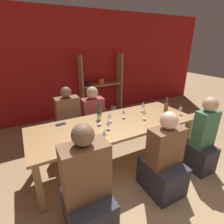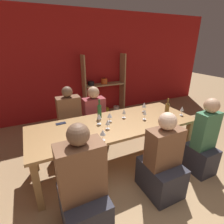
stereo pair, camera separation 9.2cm
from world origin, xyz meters
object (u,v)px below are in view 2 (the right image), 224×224
at_px(person_near_a, 83,195).
at_px(person_far_b, 95,123).
at_px(shelf_unit, 103,94).
at_px(wine_glass_empty_b, 145,112).
at_px(wine_glass_empty_d, 110,115).
at_px(wine_glass_white_a, 103,133).
at_px(person_near_b, 203,145).
at_px(dining_table, 115,127).
at_px(wine_glass_empty_c, 108,122).
at_px(wine_glass_white_b, 182,109).
at_px(person_far_a, 71,127).
at_px(wine_glass_red_b, 124,112).
at_px(wine_bottle_dark, 99,111).
at_px(wine_glass_red_a, 99,116).
at_px(wine_bottle_green, 167,108).
at_px(cell_phone, 61,123).
at_px(wine_glass_empty_a, 144,105).
at_px(person_near_c, 162,165).

relative_size(person_near_a, person_far_b, 1.10).
bearing_deg(shelf_unit, wine_glass_empty_b, -95.72).
bearing_deg(wine_glass_empty_d, wine_glass_white_a, -123.81).
distance_m(wine_glass_white_a, person_near_b, 1.60).
height_order(dining_table, person_near_b, person_near_b).
height_order(wine_glass_empty_c, wine_glass_white_b, wine_glass_white_b).
bearing_deg(person_far_a, wine_glass_red_b, 138.39).
height_order(wine_glass_empty_c, person_near_b, person_near_b).
relative_size(wine_bottle_dark, wine_glass_empty_d, 2.20).
xyz_separation_m(wine_bottle_dark, person_far_a, (-0.40, 0.51, -0.44)).
bearing_deg(wine_glass_red_b, wine_glass_red_a, -174.82).
bearing_deg(wine_bottle_green, wine_bottle_dark, 159.86).
xyz_separation_m(wine_glass_red_b, cell_phone, (-1.00, 0.22, -0.10)).
xyz_separation_m(wine_bottle_green, wine_glass_empty_d, (-1.00, 0.20, -0.02)).
relative_size(wine_glass_empty_a, wine_glass_empty_c, 1.22).
xyz_separation_m(cell_phone, person_near_b, (1.90, -1.10, -0.30)).
bearing_deg(wine_bottle_green, person_near_c, -133.06).
relative_size(dining_table, wine_bottle_green, 8.53).
relative_size(wine_glass_empty_a, person_near_b, 0.14).
bearing_deg(wine_glass_white_a, wine_bottle_dark, 71.27).
height_order(wine_glass_red_a, wine_glass_empty_b, wine_glass_red_a).
distance_m(wine_glass_empty_d, wine_glass_white_b, 1.27).
relative_size(dining_table, wine_glass_white_a, 16.93).
distance_m(wine_bottle_dark, wine_glass_red_a, 0.23).
relative_size(wine_bottle_green, person_near_c, 0.26).
distance_m(wine_glass_white_a, wine_glass_red_b, 0.79).
height_order(wine_glass_red_b, person_far_b, person_far_b).
bearing_deg(person_near_b, wine_glass_empty_d, 144.43).
xyz_separation_m(wine_glass_red_a, wine_glass_white_a, (-0.14, -0.47, -0.01)).
bearing_deg(person_near_c, person_near_b, 3.43).
height_order(wine_glass_empty_d, person_near_a, person_near_a).
bearing_deg(person_far_b, wine_bottle_green, 138.55).
bearing_deg(person_near_c, dining_table, 110.31).
xyz_separation_m(wine_glass_white_a, wine_glass_empty_c, (0.19, 0.26, -0.01)).
relative_size(shelf_unit, wine_glass_empty_b, 9.48).
height_order(wine_glass_empty_c, person_near_c, person_near_c).
relative_size(wine_glass_red_b, person_near_a, 0.13).
distance_m(wine_bottle_dark, wine_glass_empty_c, 0.42).
bearing_deg(wine_glass_red_a, wine_glass_white_a, -106.30).
bearing_deg(wine_glass_empty_c, wine_glass_empty_d, 58.63).
distance_m(wine_glass_empty_d, person_near_a, 1.28).
xyz_separation_m(shelf_unit, wine_bottle_dark, (-0.87, -1.89, 0.33)).
height_order(wine_glass_empty_a, wine_glass_empty_d, wine_glass_empty_a).
bearing_deg(wine_glass_red_b, person_near_b, -44.02).
bearing_deg(person_near_c, shelf_unit, 81.77).
bearing_deg(person_near_c, wine_glass_white_a, 148.32).
xyz_separation_m(person_near_b, person_far_b, (-1.19, 1.54, -0.03)).
height_order(wine_glass_red_a, person_near_a, person_near_a).
bearing_deg(wine_glass_red_a, wine_glass_empty_a, 7.85).
xyz_separation_m(wine_glass_empty_d, wine_glass_white_b, (1.23, -0.31, 0.01)).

